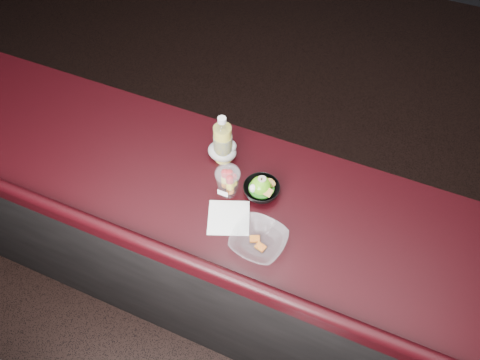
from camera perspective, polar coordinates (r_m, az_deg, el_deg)
name	(u,v)px	position (r m, az deg, el deg)	size (l,w,h in m)	color
ground	(196,338)	(2.71, -5.37, -18.62)	(8.00, 8.00, 0.00)	black
room_shell	(139,70)	(1.17, -12.18, 12.96)	(8.00, 8.00, 8.00)	black
counter	(216,247)	(2.35, -2.98, -8.16)	(4.06, 0.71, 1.02)	black
lemonade_bottle	(223,142)	(1.94, -2.10, 4.61)	(0.08, 0.08, 0.24)	yellow
fruit_cup	(228,180)	(1.84, -1.50, -0.04)	(0.10, 0.10, 0.14)	white
green_apple	(261,186)	(1.87, 2.58, -0.74)	(0.09, 0.09, 0.09)	#40880F
plastic_bag	(223,151)	(1.99, -2.05, 3.59)	(0.13, 0.10, 0.09)	silver
snack_bowl	(261,189)	(1.88, 2.59, -1.11)	(0.17, 0.17, 0.08)	black
takeout_bowl	(259,241)	(1.75, 2.27, -7.40)	(0.22, 0.22, 0.05)	silver
paper_napkin	(229,218)	(1.83, -1.39, -4.61)	(0.16, 0.16, 0.00)	white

